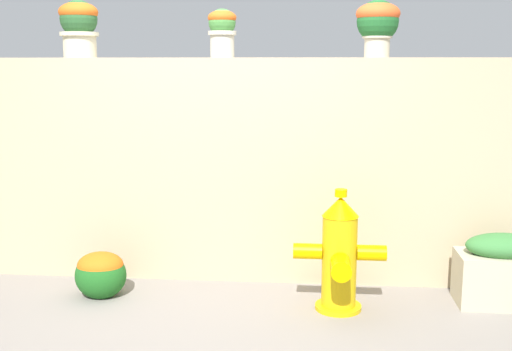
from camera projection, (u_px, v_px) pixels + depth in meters
name	position (u px, v px, depth m)	size (l,w,h in m)	color
ground_plane	(205.00, 323.00, 4.14)	(24.00, 24.00, 0.00)	gray
stone_wall	(225.00, 169.00, 4.96)	(5.27, 0.35, 1.74)	tan
potted_plant_1	(79.00, 24.00, 4.85)	(0.30, 0.30, 0.44)	beige
potted_plant_2	(222.00, 29.00, 4.78)	(0.22, 0.22, 0.37)	#BBB7A4
potted_plant_3	(378.00, 22.00, 4.66)	(0.33, 0.33, 0.42)	beige
fire_hydrant	(339.00, 256.00, 4.30)	(0.64, 0.50, 0.86)	gold
flower_bush_left	(101.00, 272.00, 4.60)	(0.38, 0.34, 0.35)	#1D5E1E
planter_box	(502.00, 271.00, 4.43)	(0.63, 0.36, 0.52)	#B9B092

